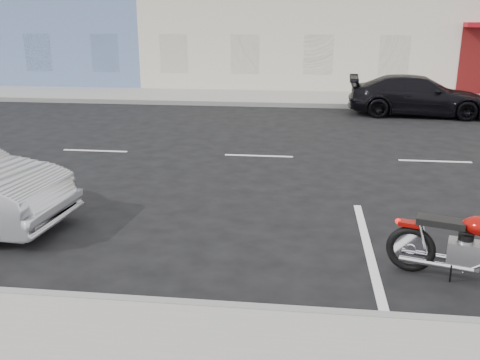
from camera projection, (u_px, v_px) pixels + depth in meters
The scene contains 4 objects.
ground at pixel (345, 159), 12.30m from camera, with size 120.00×120.00×0.00m, color black.
sidewalk_far at pixel (203, 96), 21.11m from camera, with size 80.00×3.40×0.15m, color gray.
curb_far at pixel (194, 103), 19.49m from camera, with size 80.00×0.12×0.16m, color gray.
car_far at pixel (418, 96), 17.40m from camera, with size 1.81×4.45×1.29m, color black.
Camera 1 is at (-0.96, -12.10, 3.18)m, focal length 40.00 mm.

